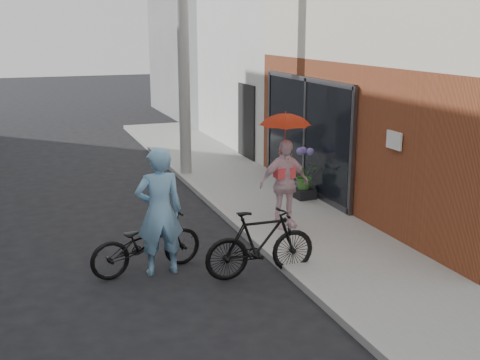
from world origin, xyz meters
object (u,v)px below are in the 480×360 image
officer (159,211)px  bike_right (260,243)px  kimono_woman (284,184)px  planter (304,193)px  utility_pole (183,34)px  bike_left (146,243)px

officer → bike_right: size_ratio=1.14×
bike_right → kimono_woman: (1.14, 1.68, 0.41)m
kimono_woman → planter: (1.19, 1.55, -0.70)m
utility_pole → planter: utility_pole is taller
officer → kimono_woman: size_ratio=1.22×
utility_pole → kimono_woman: utility_pole is taller
officer → bike_left: officer is taller
officer → kimono_woman: 2.73m
bike_right → kimono_woman: kimono_woman is taller
kimono_woman → bike_right: bearing=-125.6°
utility_pole → officer: size_ratio=3.56×
bike_right → utility_pole: bearing=-4.3°
bike_left → bike_right: bearing=-126.7°
officer → kimono_woman: officer is taller
planter → kimono_woman: bearing=-127.4°
kimono_woman → planter: size_ratio=4.08×
bike_right → planter: (2.33, 3.24, -0.30)m
utility_pole → bike_left: utility_pole is taller
officer → utility_pole: bearing=-109.0°
bike_left → kimono_woman: (2.71, 0.92, 0.46)m
bike_left → utility_pole: bearing=-31.9°
officer → bike_left: (-0.19, 0.12, -0.52)m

